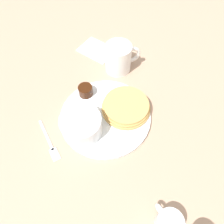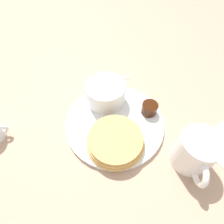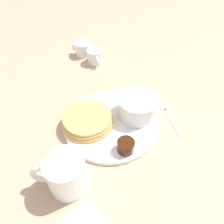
{
  "view_description": "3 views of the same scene",
  "coord_description": "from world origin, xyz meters",
  "px_view_note": "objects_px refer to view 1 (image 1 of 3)",
  "views": [
    {
      "loc": [
        -0.12,
        0.3,
        0.54
      ],
      "look_at": [
        -0.02,
        -0.01,
        0.02
      ],
      "focal_mm": 35.0,
      "sensor_mm": 36.0,
      "label": 1
    },
    {
      "loc": [
        -0.2,
        -0.15,
        0.4
      ],
      "look_at": [
        0.01,
        0.02,
        0.03
      ],
      "focal_mm": 28.0,
      "sensor_mm": 36.0,
      "label": 2
    },
    {
      "loc": [
        0.23,
        -0.32,
        0.46
      ],
      "look_at": [
        0.0,
        0.0,
        0.05
      ],
      "focal_mm": 35.0,
      "sensor_mm": 36.0,
      "label": 3
    }
  ],
  "objects_px": {
    "bowl": "(81,125)",
    "coffee_mug": "(119,58)",
    "plate": "(105,116)",
    "creamer_pitcher_near": "(169,223)",
    "fork": "(50,144)"
  },
  "relations": [
    {
      "from": "bowl",
      "to": "fork",
      "type": "xyz_separation_m",
      "value": [
        0.07,
        0.06,
        -0.04
      ]
    },
    {
      "from": "plate",
      "to": "bowl",
      "type": "distance_m",
      "value": 0.09
    },
    {
      "from": "bowl",
      "to": "fork",
      "type": "relative_size",
      "value": 0.98
    },
    {
      "from": "plate",
      "to": "fork",
      "type": "bearing_deg",
      "value": 48.98
    },
    {
      "from": "fork",
      "to": "creamer_pitcher_near",
      "type": "bearing_deg",
      "value": 165.33
    },
    {
      "from": "plate",
      "to": "creamer_pitcher_near",
      "type": "relative_size",
      "value": 3.89
    },
    {
      "from": "bowl",
      "to": "coffee_mug",
      "type": "relative_size",
      "value": 1.02
    },
    {
      "from": "plate",
      "to": "fork",
      "type": "xyz_separation_m",
      "value": [
        0.11,
        0.13,
        -0.0
      ]
    },
    {
      "from": "bowl",
      "to": "plate",
      "type": "bearing_deg",
      "value": -123.09
    },
    {
      "from": "plate",
      "to": "bowl",
      "type": "xyz_separation_m",
      "value": [
        0.04,
        0.07,
        0.04
      ]
    },
    {
      "from": "plate",
      "to": "coffee_mug",
      "type": "height_order",
      "value": "coffee_mug"
    },
    {
      "from": "plate",
      "to": "bowl",
      "type": "bearing_deg",
      "value": 56.91
    },
    {
      "from": "creamer_pitcher_near",
      "to": "fork",
      "type": "bearing_deg",
      "value": -14.67
    },
    {
      "from": "bowl",
      "to": "coffee_mug",
      "type": "bearing_deg",
      "value": -94.0
    },
    {
      "from": "coffee_mug",
      "to": "fork",
      "type": "bearing_deg",
      "value": 74.99
    }
  ]
}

